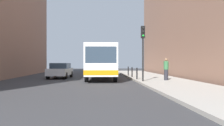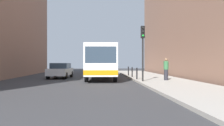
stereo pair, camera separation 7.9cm
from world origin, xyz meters
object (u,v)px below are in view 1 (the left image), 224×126
at_px(car_beside_bus, 60,70).
at_px(bollard_far, 128,71).
at_px(bus, 101,60).
at_px(bollard_near, 137,73).
at_px(pedestrian_near_signal, 166,69).
at_px(traffic_light, 143,43).
at_px(bollard_mid, 132,72).

bearing_deg(car_beside_bus, bollard_far, -165.58).
relative_size(bus, bollard_near, 11.65).
bearing_deg(pedestrian_near_signal, car_beside_bus, -7.56).
distance_m(bollard_far, pedestrian_near_signal, 6.86).
bearing_deg(traffic_light, car_beside_bus, 139.15).
relative_size(bus, bollard_far, 11.65).
distance_m(traffic_light, pedestrian_near_signal, 2.97).
bearing_deg(bollard_near, car_beside_bus, 149.76).
bearing_deg(bus, bollard_near, 132.80).
height_order(bollard_mid, bollard_far, same).
height_order(car_beside_bus, pedestrian_near_signal, pedestrian_near_signal).
bearing_deg(bollard_near, traffic_light, -87.17).
bearing_deg(bollard_mid, bollard_near, -90.00).
distance_m(car_beside_bus, bollard_mid, 7.01).
xyz_separation_m(bus, bollard_mid, (2.91, -0.59, -1.10)).
distance_m(bollard_near, bollard_far, 5.37).
bearing_deg(bollard_far, bus, -144.28).
height_order(bus, bollard_mid, bus).
bearing_deg(bus, bollard_mid, 169.69).
bearing_deg(bus, traffic_light, 120.77).
height_order(car_beside_bus, bollard_far, car_beside_bus).
xyz_separation_m(bollard_far, pedestrian_near_signal, (2.11, -6.52, 0.39)).
distance_m(bollard_near, pedestrian_near_signal, 2.44).
bearing_deg(car_beside_bus, bus, 172.77).
xyz_separation_m(traffic_light, bollard_far, (-0.10, 7.40, -2.38)).
distance_m(bus, bollard_mid, 3.17).
height_order(traffic_light, bollard_mid, traffic_light).
xyz_separation_m(traffic_light, bollard_near, (-0.10, 2.03, -2.38)).
height_order(traffic_light, bollard_near, traffic_light).
bearing_deg(car_beside_bus, bollard_mid, 172.34).
relative_size(car_beside_bus, bollard_mid, 4.73).
bearing_deg(bollard_far, bollard_mid, -90.00).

